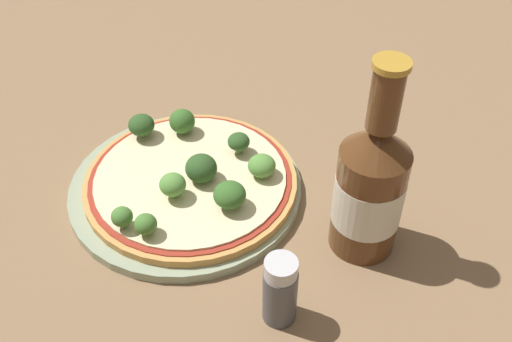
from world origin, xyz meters
The scene contains 14 objects.
ground_plane centered at (0.00, 0.00, 0.00)m, with size 3.00×3.00×0.00m, color #846647.
plate centered at (0.01, -0.01, 0.01)m, with size 0.27×0.27×0.01m.
pizza centered at (0.01, -0.01, 0.02)m, with size 0.25×0.25×0.01m.
broccoli_floret_0 centered at (0.06, 0.06, 0.04)m, with size 0.03×0.03×0.03m.
broccoli_floret_1 centered at (0.08, 0.00, 0.04)m, with size 0.04×0.04×0.03m.
broccoli_floret_2 centered at (0.03, -0.04, 0.04)m, with size 0.03×0.03×0.03m.
broccoli_floret_3 centered at (0.02, 0.00, 0.04)m, with size 0.04×0.04×0.03m.
broccoli_floret_4 centered at (-0.09, -0.01, 0.04)m, with size 0.03×0.03×0.03m.
broccoli_floret_5 centered at (-0.06, 0.03, 0.04)m, with size 0.03×0.03×0.03m.
broccoli_floret_6 centered at (0.03, -0.11, 0.04)m, with size 0.02×0.02×0.03m.
broccoli_floret_7 centered at (0.01, 0.06, 0.04)m, with size 0.03×0.03×0.03m.
broccoli_floret_8 centered at (0.06, -0.09, 0.04)m, with size 0.02×0.02×0.03m.
beer_bottle centered at (0.18, 0.10, 0.08)m, with size 0.07×0.07×0.22m.
pepper_shaker centered at (0.20, -0.03, 0.04)m, with size 0.03×0.03×0.08m.
Camera 1 is at (0.45, -0.25, 0.49)m, focal length 42.00 mm.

